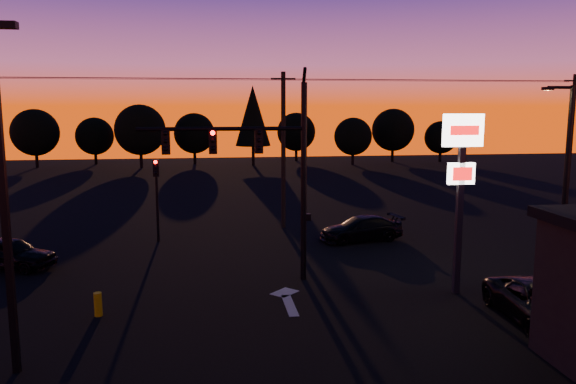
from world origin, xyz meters
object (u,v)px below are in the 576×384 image
object	(u,v)px
parking_lot_light	(2,178)
car_left	(9,253)
bollard	(98,304)
secondary_signal	(157,188)
streetlight	(565,165)
car_right	(361,229)
pylon_sign	(461,165)
suv_parked	(541,304)
traffic_signal_mast	(264,161)

from	to	relation	value
parking_lot_light	car_left	world-z (taller)	parking_lot_light
bollard	secondary_signal	bearing A→B (deg)	84.03
streetlight	car_right	distance (m)	10.22
parking_lot_light	streetlight	bearing A→B (deg)	21.65
pylon_sign	car_left	size ratio (longest dim) A/B	1.67
car_left	car_right	size ratio (longest dim) A/B	0.91
secondary_signal	pylon_sign	bearing A→B (deg)	-39.77
pylon_sign	bollard	size ratio (longest dim) A/B	8.31
suv_parked	bollard	bearing A→B (deg)	172.58
pylon_sign	streetlight	world-z (taller)	streetlight
parking_lot_light	car_right	size ratio (longest dim) A/B	2.04
traffic_signal_mast	car_right	xyz separation A→B (m)	(5.75, 6.19, -4.29)
streetlight	suv_parked	distance (m)	9.86
pylon_sign	bollard	bearing A→B (deg)	-177.44
pylon_sign	car_left	world-z (taller)	pylon_sign
pylon_sign	streetlight	xyz separation A→B (m)	(6.91, 4.00, -0.49)
parking_lot_light	secondary_signal	bearing A→B (deg)	80.21
pylon_sign	streetlight	size ratio (longest dim) A/B	0.85
streetlight	suv_parked	xyz separation A→B (m)	(-5.48, -7.29, -3.76)
parking_lot_light	pylon_sign	bearing A→B (deg)	17.23
parking_lot_light	bollard	world-z (taller)	parking_lot_light
traffic_signal_mast	bollard	xyz separation A→B (m)	(-6.01, -3.08, -4.53)
secondary_signal	parking_lot_light	distance (m)	14.90
car_right	car_left	bearing A→B (deg)	-90.53
streetlight	bollard	distance (m)	20.92
streetlight	traffic_signal_mast	bearing A→B (deg)	-173.86
traffic_signal_mast	bollard	world-z (taller)	traffic_signal_mast
traffic_signal_mast	suv_parked	distance (m)	11.15
streetlight	car_left	world-z (taller)	streetlight
parking_lot_light	bollard	distance (m)	6.39
pylon_sign	streetlight	distance (m)	8.00
secondary_signal	parking_lot_light	bearing A→B (deg)	-99.79
car_left	parking_lot_light	bearing A→B (deg)	-140.58
car_left	car_right	xyz separation A→B (m)	(16.69, 2.89, -0.04)
traffic_signal_mast	suv_parked	bearing A→B (deg)	-34.14
streetlight	car_right	xyz separation A→B (m)	(-8.26, 4.69, -3.77)
secondary_signal	parking_lot_light	xyz separation A→B (m)	(-2.50, -14.49, 2.41)
secondary_signal	parking_lot_light	size ratio (longest dim) A/B	0.48
traffic_signal_mast	secondary_signal	size ratio (longest dim) A/B	1.97
bollard	car_left	distance (m)	8.08
traffic_signal_mast	suv_parked	xyz separation A→B (m)	(8.53, -5.78, -4.27)
car_left	pylon_sign	bearing A→B (deg)	-87.37
car_left	secondary_signal	bearing A→B (deg)	-34.81
parking_lot_light	car_right	bearing A→B (deg)	45.08
pylon_sign	suv_parked	xyz separation A→B (m)	(1.43, -3.29, -4.25)
pylon_sign	car_left	xyz separation A→B (m)	(-18.04, 5.80, -4.22)
pylon_sign	car_right	size ratio (longest dim) A/B	1.52
bollard	car_right	xyz separation A→B (m)	(11.76, 9.27, 0.24)
traffic_signal_mast	car_right	size ratio (longest dim) A/B	1.92
bollard	car_left	bearing A→B (deg)	127.67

